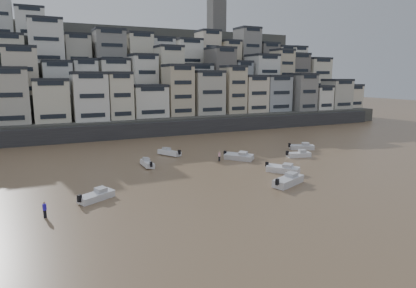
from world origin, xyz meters
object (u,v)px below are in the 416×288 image
boat_a (288,179)px  person_pink (219,156)px  person_blue (45,210)px  boat_d (299,153)px  boat_b (283,168)px  boat_f (147,163)px  boat_h (169,152)px  boat_g (302,146)px  boat_j (96,195)px  boat_e (239,156)px

boat_a → person_pink: (-1.81, 16.78, 0.04)m
boat_a → person_blue: 30.12m
boat_d → boat_b: bearing=-127.1°
boat_f → boat_h: size_ratio=0.91×
boat_g → boat_d: bearing=-107.1°
person_pink → boat_f: bearing=172.9°
boat_j → person_blue: bearing=-179.9°
boat_h → boat_b: bearing=-177.3°
boat_h → person_pink: size_ratio=2.96×
boat_d → boat_j: 38.15m
boat_e → person_pink: person_pink is taller
boat_b → boat_j: 27.67m
boat_b → boat_h: size_ratio=1.05×
boat_f → boat_h: (6.18, 6.66, 0.06)m
boat_f → person_pink: 12.48m
boat_e → boat_g: bearing=61.3°
boat_f → boat_j: boat_j is taller
boat_g → boat_d: 7.31m
boat_j → person_blue: (-5.71, -3.32, 0.20)m
boat_g → boat_f: size_ratio=1.11×
boat_b → boat_e: size_ratio=0.98×
person_blue → boat_j: bearing=30.2°
boat_f → boat_j: (-10.19, -13.67, 0.03)m
boat_d → boat_f: bearing=-177.1°
boat_e → boat_h: bearing=-171.5°
boat_b → boat_h: bearing=175.8°
boat_j → boat_f: bearing=23.2°
boat_e → boat_j: bearing=-104.9°
boat_b → boat_e: 10.53m
boat_a → boat_j: boat_a is taller
boat_b → boat_g: bearing=97.9°
boat_f → boat_h: bearing=-42.0°
boat_h → boat_e: 13.17m
boat_g → boat_h: boat_g is taller
boat_b → person_pink: size_ratio=3.12×
boat_f → boat_b: bearing=-125.2°
boat_j → person_blue: size_ratio=2.84×
boat_f → person_blue: 23.28m
boat_f → boat_d: bearing=-99.3°
boat_g → boat_f: 31.99m
boat_d → boat_a: bearing=-120.3°
boat_e → person_blue: bearing=-103.6°
boat_b → person_blue: 33.64m
boat_h → boat_j: size_ratio=1.04×
boat_e → boat_j: (-25.99, -11.34, -0.08)m
person_blue → boat_e: bearing=24.8°
boat_h → person_blue: (-22.08, -23.65, 0.17)m
boat_f → boat_d: 27.35m
boat_a → boat_j: bearing=146.1°
person_pink → boat_a: bearing=-83.8°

